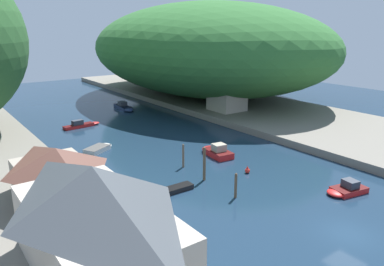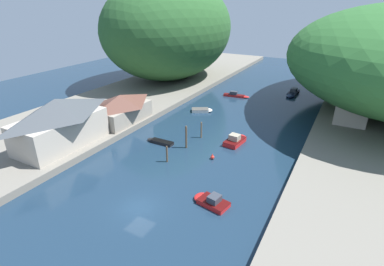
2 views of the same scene
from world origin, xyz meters
name	(u,v)px [view 1 (image 1 of 2)]	position (x,y,z in m)	size (l,w,h in m)	color
water_surface	(148,139)	(0.00, 30.00, 0.00)	(130.00, 130.00, 0.00)	#192D42
right_bank	(268,113)	(23.85, 30.00, 0.48)	(22.00, 120.00, 0.96)	slate
hillside_right	(206,49)	(24.95, 49.06, 10.36)	(41.72, 58.40, 18.80)	#2D662D
waterfront_building	(96,221)	(-17.33, 5.24, 4.49)	(6.79, 13.06, 6.80)	#B2A899
boathouse_shed	(58,174)	(-16.08, 16.43, 3.33)	(6.10, 10.55, 4.57)	gray
right_bank_cottage	(227,96)	(17.98, 34.25, 3.48)	(5.26, 5.66, 4.86)	#B2A899
boat_red_skiff	(216,151)	(3.39, 19.52, 0.48)	(2.55, 4.86, 1.55)	red
boat_open_rowboat	(99,148)	(-7.25, 29.45, 0.29)	(4.35, 3.52, 0.58)	silver
boat_yellow_tender	(346,189)	(6.33, 4.20, 0.37)	(4.26, 2.56, 1.22)	red
boat_cabin_cruiser	(170,191)	(-6.82, 13.89, 0.22)	(4.46, 1.18, 0.45)	black
boat_white_cruiser	(124,107)	(5.80, 48.94, 0.44)	(2.04, 6.28, 1.41)	navy
boat_far_right_bank	(82,125)	(-4.96, 41.68, 0.35)	(5.87, 1.85, 1.16)	red
mooring_post_nearest	(236,185)	(-2.61, 9.58, 1.20)	(0.25, 0.25, 2.38)	brown
mooring_post_second	(204,164)	(-2.41, 14.42, 1.75)	(0.29, 0.29, 3.49)	brown
mooring_post_middle	(183,156)	(-2.07, 18.59, 1.34)	(0.24, 0.24, 2.66)	brown
channel_buoy_near	(247,170)	(2.39, 13.15, 0.31)	(0.54, 0.54, 0.80)	red
person_on_quay	(100,198)	(-14.04, 12.87, 1.94)	(0.28, 0.41, 1.69)	#282D3D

